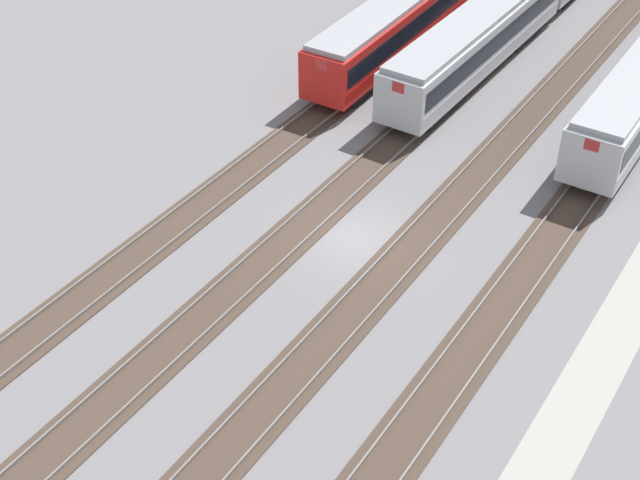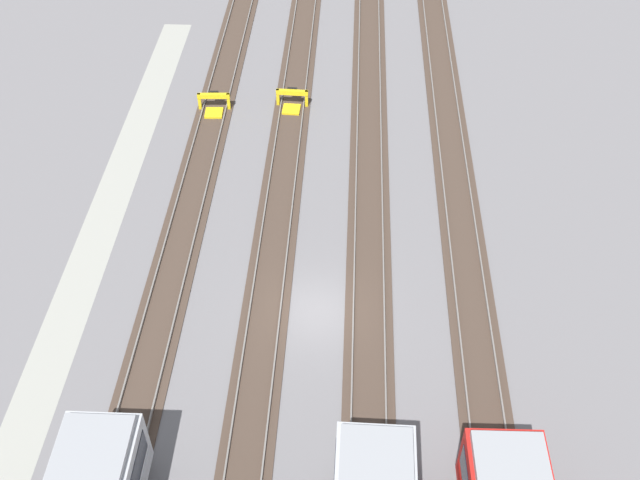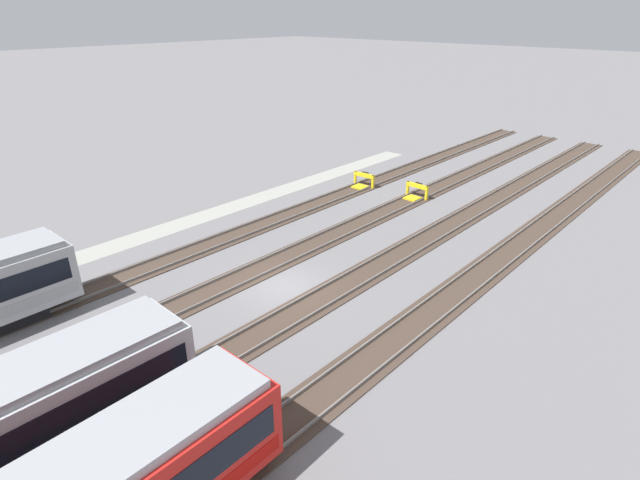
# 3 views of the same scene
# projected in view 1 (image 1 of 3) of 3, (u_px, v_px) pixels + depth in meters

# --- Properties ---
(ground_plane) EXTENTS (400.00, 400.00, 0.00)m
(ground_plane) POSITION_uv_depth(u_px,v_px,m) (356.00, 238.00, 39.24)
(ground_plane) COLOR slate
(service_walkway) EXTENTS (54.00, 2.00, 0.01)m
(service_walkway) POSITION_uv_depth(u_px,v_px,m) (613.00, 338.00, 34.27)
(service_walkway) COLOR #9E9E93
(service_walkway) RESTS_ON ground
(rail_track_nearest) EXTENTS (90.00, 2.23, 0.21)m
(rail_track_nearest) POSITION_uv_depth(u_px,v_px,m) (509.00, 297.00, 36.11)
(rail_track_nearest) COLOR #47382D
(rail_track_nearest) RESTS_ON ground
(rail_track_near_inner) EXTENTS (90.00, 2.24, 0.21)m
(rail_track_near_inner) POSITION_uv_depth(u_px,v_px,m) (404.00, 256.00, 38.18)
(rail_track_near_inner) COLOR #47382D
(rail_track_near_inner) RESTS_ON ground
(rail_track_middle) EXTENTS (90.00, 2.24, 0.21)m
(rail_track_middle) POSITION_uv_depth(u_px,v_px,m) (311.00, 219.00, 40.25)
(rail_track_middle) COLOR #47382D
(rail_track_middle) RESTS_ON ground
(rail_track_far_inner) EXTENTS (90.00, 2.23, 0.21)m
(rail_track_far_inner) POSITION_uv_depth(u_px,v_px,m) (226.00, 186.00, 42.32)
(rail_track_far_inner) COLOR #47382D
(rail_track_far_inner) RESTS_ON ground
(subway_car_front_row_leftmost) EXTENTS (18.03, 3.04, 3.70)m
(subway_car_front_row_leftmost) POSITION_uv_depth(u_px,v_px,m) (476.00, 40.00, 50.31)
(subway_car_front_row_leftmost) COLOR #B7BABF
(subway_car_front_row_leftmost) RESTS_ON ground
(subway_car_front_row_left_inner) EXTENTS (18.05, 3.18, 3.70)m
(subway_car_front_row_left_inner) POSITION_uv_depth(u_px,v_px,m) (401.00, 21.00, 52.38)
(subway_car_front_row_left_inner) COLOR red
(subway_car_front_row_left_inner) RESTS_ON ground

